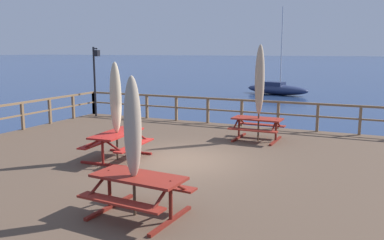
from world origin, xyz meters
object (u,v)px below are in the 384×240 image
at_px(picnic_table_front_right, 117,140).
at_px(picnic_table_mid_centre, 257,124).
at_px(patio_umbrella_tall_mid_right, 133,128).
at_px(sailboat_distant, 277,89).
at_px(patio_umbrella_tall_back_right, 260,80).
at_px(patio_umbrella_short_mid, 116,98).
at_px(lamp_post_hooked, 95,71).
at_px(picnic_table_back_right, 139,187).

bearing_deg(picnic_table_front_right, picnic_table_mid_centre, 53.96).
relative_size(picnic_table_mid_centre, patio_umbrella_tall_mid_right, 0.65).
relative_size(picnic_table_front_right, sailboat_distant, 0.25).
height_order(picnic_table_front_right, patio_umbrella_tall_back_right, patio_umbrella_tall_back_right).
relative_size(picnic_table_mid_centre, sailboat_distant, 0.22).
xyz_separation_m(picnic_table_mid_centre, patio_umbrella_short_mid, (-2.91, -4.08, 1.19)).
bearing_deg(sailboat_distant, lamp_post_hooked, -99.43).
xyz_separation_m(patio_umbrella_short_mid, lamp_post_hooked, (-5.14, 5.78, 0.37)).
xyz_separation_m(picnic_table_back_right, sailboat_distant, (-4.24, 30.24, -0.93)).
bearing_deg(lamp_post_hooked, patio_umbrella_tall_mid_right, -49.19).
xyz_separation_m(picnic_table_front_right, patio_umbrella_short_mid, (0.03, -0.04, 1.18)).
bearing_deg(picnic_table_back_right, picnic_table_front_right, 130.26).
xyz_separation_m(lamp_post_hooked, sailboat_distant, (3.55, 21.35, -2.49)).
bearing_deg(picnic_table_back_right, picnic_table_mid_centre, 87.87).
height_order(patio_umbrella_tall_back_right, patio_umbrella_short_mid, patio_umbrella_tall_back_right).
height_order(picnic_table_back_right, patio_umbrella_tall_back_right, patio_umbrella_tall_back_right).
bearing_deg(patio_umbrella_tall_back_right, picnic_table_back_right, -92.66).
bearing_deg(picnic_table_mid_centre, patio_umbrella_tall_back_right, -50.80).
bearing_deg(patio_umbrella_short_mid, patio_umbrella_tall_mid_right, -50.77).
relative_size(picnic_table_mid_centre, patio_umbrella_short_mid, 0.62).
xyz_separation_m(picnic_table_back_right, patio_umbrella_tall_mid_right, (-0.07, -0.04, 1.10)).
relative_size(picnic_table_back_right, lamp_post_hooked, 0.57).
distance_m(patio_umbrella_tall_back_right, sailboat_distant, 23.70).
height_order(patio_umbrella_tall_back_right, patio_umbrella_tall_mid_right, patio_umbrella_tall_back_right).
relative_size(patio_umbrella_short_mid, sailboat_distant, 0.35).
height_order(patio_umbrella_tall_mid_right, sailboat_distant, sailboat_distant).
bearing_deg(patio_umbrella_short_mid, patio_umbrella_tall_back_right, 53.35).
xyz_separation_m(picnic_table_back_right, picnic_table_front_right, (-2.67, 3.15, 0.00)).
bearing_deg(picnic_table_front_right, lamp_post_hooked, 131.70).
xyz_separation_m(patio_umbrella_tall_mid_right, patio_umbrella_short_mid, (-2.57, 3.15, 0.08)).
distance_m(picnic_table_mid_centre, patio_umbrella_tall_mid_right, 7.32).
distance_m(patio_umbrella_tall_back_right, patio_umbrella_tall_mid_right, 7.17).
distance_m(patio_umbrella_tall_back_right, lamp_post_hooked, 8.31).
distance_m(picnic_table_mid_centre, lamp_post_hooked, 8.37).
bearing_deg(picnic_table_front_right, patio_umbrella_tall_back_right, 52.83).
xyz_separation_m(patio_umbrella_tall_back_right, patio_umbrella_tall_mid_right, (-0.40, -7.15, -0.40)).
distance_m(picnic_table_front_right, patio_umbrella_tall_mid_right, 4.26).
distance_m(picnic_table_back_right, patio_umbrella_tall_mid_right, 1.11).
height_order(picnic_table_back_right, patio_umbrella_short_mid, patio_umbrella_short_mid).
bearing_deg(picnic_table_back_right, lamp_post_hooked, 131.20).
xyz_separation_m(picnic_table_mid_centre, picnic_table_front_right, (-2.94, -4.04, 0.01)).
xyz_separation_m(picnic_table_mid_centre, patio_umbrella_tall_back_right, (0.06, -0.08, 1.51)).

